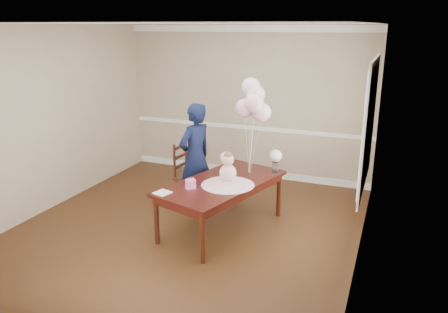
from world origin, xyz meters
TOP-DOWN VIEW (x-y plane):
  - floor at (0.00, 0.00)m, footprint 4.50×5.00m
  - ceiling at (0.00, 0.00)m, footprint 4.50×5.00m
  - wall_back at (0.00, 2.50)m, footprint 4.50×0.02m
  - wall_front at (0.00, -2.50)m, footprint 4.50×0.02m
  - wall_left at (-2.25, 0.00)m, footprint 0.02×5.00m
  - wall_right at (2.25, 0.00)m, footprint 0.02×5.00m
  - chair_rail_trim at (0.00, 2.49)m, footprint 4.50×0.02m
  - crown_molding at (0.00, 2.49)m, footprint 4.50×0.02m
  - baseboard_trim at (0.00, 2.49)m, footprint 4.50×0.02m
  - window_frame at (2.23, 0.50)m, footprint 0.02×1.66m
  - window_blinds at (2.21, 0.50)m, footprint 0.01×1.50m
  - dining_table_top at (0.45, 0.22)m, footprint 1.39×2.02m
  - table_apron at (0.45, 0.22)m, footprint 1.28×1.90m
  - table_leg_fl at (-0.16, -0.48)m, footprint 0.08×0.08m
  - table_leg_fr at (0.58, -0.70)m, footprint 0.08×0.08m
  - table_leg_bl at (0.32, 1.14)m, footprint 0.08×0.08m
  - table_leg_br at (1.06, 0.92)m, footprint 0.08×0.08m
  - baby_skirt at (0.57, 0.14)m, footprint 0.86×0.86m
  - baby_torso at (0.57, 0.14)m, footprint 0.22×0.22m
  - baby_head at (0.57, 0.14)m, footprint 0.16×0.16m
  - baby_hair at (0.57, 0.14)m, footprint 0.11×0.11m
  - cake_platter at (0.16, -0.13)m, footprint 0.25×0.25m
  - birthday_cake at (0.16, -0.13)m, footprint 0.17×0.17m
  - cake_flower_a at (0.16, -0.13)m, footprint 0.03×0.03m
  - cake_flower_b at (0.19, -0.12)m, footprint 0.03×0.03m
  - rose_vase_near at (0.39, 0.52)m, footprint 0.11×0.11m
  - roses_near at (0.39, 0.52)m, footprint 0.17×0.17m
  - rose_vase_far at (1.00, 0.87)m, footprint 0.11×0.11m
  - roses_far at (1.00, 0.87)m, footprint 0.17×0.17m
  - napkin at (-0.08, -0.44)m, footprint 0.23×0.23m
  - balloon_weight at (0.68, 0.68)m, footprint 0.05×0.05m
  - balloon_a at (0.59, 0.70)m, footprint 0.26×0.26m
  - balloon_b at (0.75, 0.61)m, footprint 0.26×0.26m
  - balloon_c at (0.72, 0.76)m, footprint 0.26×0.26m
  - balloon_d at (0.64, 0.80)m, footprint 0.26×0.26m
  - balloon_e at (0.83, 0.71)m, footprint 0.26×0.26m
  - balloon_ribbon_a at (0.63, 0.69)m, footprint 0.08×0.03m
  - balloon_ribbon_b at (0.72, 0.64)m, footprint 0.08×0.07m
  - balloon_ribbon_c at (0.70, 0.72)m, footprint 0.04×0.08m
  - balloon_ribbon_d at (0.66, 0.74)m, footprint 0.05×0.11m
  - balloon_ribbon_e at (0.76, 0.69)m, footprint 0.14×0.03m
  - dining_chair_seat at (-0.34, 0.91)m, footprint 0.44×0.44m
  - chair_leg_fl at (-0.52, 0.75)m, footprint 0.04×0.04m
  - chair_leg_fr at (-0.18, 0.72)m, footprint 0.04×0.04m
  - chair_leg_bl at (-0.50, 1.09)m, footprint 0.04×0.04m
  - chair_leg_br at (-0.16, 1.06)m, footprint 0.04×0.04m
  - chair_back_post_l at (-0.54, 0.75)m, footprint 0.04×0.04m
  - chair_back_post_r at (-0.52, 1.09)m, footprint 0.04×0.04m
  - chair_slat_low at (-0.53, 0.92)m, footprint 0.06×0.38m
  - chair_slat_mid at (-0.53, 0.92)m, footprint 0.06×0.38m
  - chair_slat_top at (-0.53, 0.92)m, footprint 0.06×0.38m
  - woman at (-0.19, 0.76)m, footprint 0.58×0.69m

SIDE VIEW (x-z plane):
  - floor at x=0.00m, z-range 0.00..0.00m
  - baseboard_trim at x=0.00m, z-range 0.00..0.12m
  - chair_leg_fl at x=-0.52m, z-range 0.00..0.41m
  - chair_leg_fr at x=-0.18m, z-range 0.00..0.41m
  - chair_leg_bl at x=-0.50m, z-range 0.00..0.41m
  - chair_leg_br at x=-0.16m, z-range 0.00..0.41m
  - table_leg_fl at x=-0.16m, z-range 0.00..0.64m
  - table_leg_fr at x=0.58m, z-range 0.00..0.64m
  - table_leg_bl at x=0.32m, z-range 0.00..0.64m
  - table_leg_br at x=1.06m, z-range 0.00..0.64m
  - dining_chair_seat at x=-0.34m, z-range 0.40..0.45m
  - chair_slat_low at x=-0.53m, z-range 0.56..0.61m
  - table_apron at x=0.45m, z-range 0.55..0.64m
  - dining_table_top at x=0.45m, z-range 0.64..0.69m
  - cake_platter at x=0.16m, z-range 0.69..0.69m
  - napkin at x=-0.08m, z-range 0.69..0.70m
  - balloon_weight at x=0.68m, z-range 0.69..0.71m
  - chair_back_post_l at x=-0.54m, z-range 0.43..0.96m
  - chair_back_post_r at x=-0.52m, z-range 0.43..0.96m
  - baby_skirt at x=0.57m, z-range 0.69..0.78m
  - chair_slat_mid at x=-0.53m, z-range 0.71..0.76m
  - birthday_cake at x=0.16m, z-range 0.69..0.79m
  - rose_vase_near at x=0.39m, z-range 0.69..0.83m
  - rose_vase_far at x=1.00m, z-range 0.69..0.83m
  - cake_flower_a at x=0.16m, z-range 0.79..0.81m
  - cake_flower_b at x=0.19m, z-range 0.79..0.81m
  - woman at x=-0.19m, z-range 0.00..1.61m
  - baby_torso at x=0.57m, z-range 0.74..0.96m
  - chair_slat_top at x=-0.53m, z-range 0.86..0.91m
  - chair_rail_trim at x=0.00m, z-range 0.86..0.94m
  - roses_near at x=0.39m, z-range 0.84..1.01m
  - roses_far at x=1.00m, z-range 0.84..1.01m
  - baby_head at x=0.57m, z-range 0.95..1.10m
  - balloon_ribbon_e at x=0.76m, z-range 0.70..1.41m
  - baby_hair at x=0.57m, z-range 1.03..1.14m
  - balloon_ribbon_a at x=0.63m, z-range 0.70..1.46m
  - balloon_ribbon_b at x=0.72m, z-range 0.70..1.55m
  - balloon_ribbon_c at x=0.70m, z-range 0.70..1.65m
  - balloon_ribbon_d at x=0.66m, z-range 0.70..1.74m
  - wall_back at x=0.00m, z-range 0.00..2.70m
  - wall_front at x=0.00m, z-range 0.00..2.70m
  - wall_left at x=-2.25m, z-range 0.00..2.70m
  - wall_right at x=2.25m, z-range 0.00..2.70m
  - window_frame at x=2.23m, z-range 0.77..2.33m
  - window_blinds at x=2.21m, z-range 0.85..2.25m
  - balloon_e at x=0.83m, z-range 1.43..1.69m
  - balloon_a at x=0.59m, z-range 1.48..1.73m
  - balloon_b at x=0.75m, z-range 1.57..1.82m
  - balloon_c at x=0.72m, z-range 1.66..1.91m
  - balloon_d at x=0.64m, z-range 1.75..2.01m
  - crown_molding at x=0.00m, z-range 2.57..2.69m
  - ceiling at x=0.00m, z-range 2.69..2.71m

